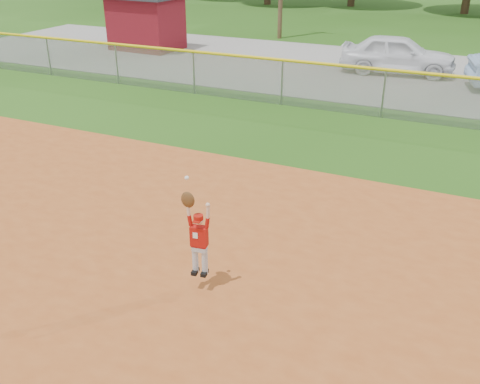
# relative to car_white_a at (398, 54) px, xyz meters

# --- Properties ---
(ground) EXTENTS (120.00, 120.00, 0.00)m
(ground) POSITION_rel_car_white_a_xyz_m (0.64, -16.11, -0.80)
(ground) COLOR #245012
(ground) RESTS_ON ground
(parking_strip) EXTENTS (44.00, 10.00, 0.03)m
(parking_strip) POSITION_rel_car_white_a_xyz_m (0.64, -0.11, -0.79)
(parking_strip) COLOR gray
(parking_strip) RESTS_ON ground
(car_white_a) EXTENTS (4.72, 2.30, 1.55)m
(car_white_a) POSITION_rel_car_white_a_xyz_m (0.00, 0.00, 0.00)
(car_white_a) COLOR white
(car_white_a) RESTS_ON parking_strip
(utility_shed) EXTENTS (3.66, 2.92, 2.64)m
(utility_shed) POSITION_rel_car_white_a_xyz_m (-12.18, 0.14, 0.54)
(utility_shed) COLOR maroon
(utility_shed) RESTS_ON ground
(outfield_fence) EXTENTS (40.06, 0.10, 1.55)m
(outfield_fence) POSITION_rel_car_white_a_xyz_m (0.64, -6.11, 0.08)
(outfield_fence) COLOR gray
(outfield_fence) RESTS_ON ground
(ballplayer) EXTENTS (0.47, 0.22, 1.67)m
(ballplayer) POSITION_rel_car_white_a_xyz_m (-0.19, -16.43, 0.22)
(ballplayer) COLOR silver
(ballplayer) RESTS_ON ground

